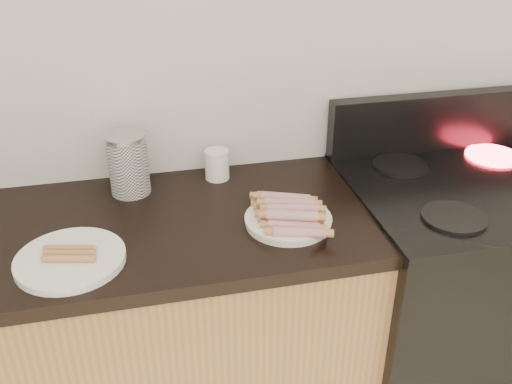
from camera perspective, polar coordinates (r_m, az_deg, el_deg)
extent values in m
cube|color=silver|center=(1.77, -5.06, 14.15)|extent=(4.00, 0.04, 2.60)
cube|color=#966944|center=(1.97, -23.89, -16.23)|extent=(2.20, 0.59, 0.86)
cube|color=black|center=(2.14, 18.88, -10.27)|extent=(0.76, 0.65, 0.90)
cube|color=black|center=(1.90, 21.02, 0.55)|extent=(0.76, 0.65, 0.01)
cube|color=black|center=(2.08, 17.45, 6.72)|extent=(0.76, 0.06, 0.20)
cylinder|color=black|center=(1.69, 19.18, -2.42)|extent=(0.18, 0.18, 0.01)
cylinder|color=black|center=(1.94, 14.26, 2.61)|extent=(0.18, 0.18, 0.01)
cylinder|color=#FF1E2D|center=(2.11, 22.57, 3.39)|extent=(0.18, 0.18, 0.01)
cylinder|color=white|center=(1.59, 3.23, -2.94)|extent=(0.30, 0.30, 0.02)
cylinder|color=white|center=(1.51, -18.07, -6.44)|extent=(0.35, 0.35, 0.02)
cylinder|color=maroon|center=(1.50, 4.24, -4.06)|extent=(0.14, 0.07, 0.03)
cylinder|color=maroon|center=(1.53, 3.90, -3.43)|extent=(0.14, 0.07, 0.03)
cylinder|color=maroon|center=(1.55, 3.57, -2.82)|extent=(0.14, 0.07, 0.03)
cylinder|color=maroon|center=(1.58, 3.25, -2.23)|extent=(0.14, 0.07, 0.03)
cylinder|color=maroon|center=(1.61, 2.95, -1.66)|extent=(0.14, 0.07, 0.03)
cylinder|color=maroon|center=(1.63, 2.65, -1.11)|extent=(0.14, 0.07, 0.03)
cylinder|color=maroon|center=(1.66, 2.37, -0.58)|extent=(0.14, 0.07, 0.03)
cylinder|color=maroon|center=(1.53, 3.76, -2.32)|extent=(0.14, 0.07, 0.03)
cylinder|color=maroon|center=(1.55, 3.44, -1.73)|extent=(0.14, 0.07, 0.03)
cylinder|color=maroon|center=(1.58, 3.12, -1.16)|extent=(0.14, 0.07, 0.03)
cylinder|color=maroon|center=(1.61, 2.82, -0.61)|extent=(0.14, 0.07, 0.03)
cylinder|color=#DD7042|center=(1.48, -18.23, -6.33)|extent=(0.12, 0.04, 0.02)
cylinder|color=#DD7042|center=(1.50, -18.18, -5.84)|extent=(0.12, 0.04, 0.02)
cylinder|color=#DD7042|center=(1.52, -18.13, -5.37)|extent=(0.12, 0.04, 0.02)
cylinder|color=white|center=(1.76, -12.63, 2.57)|extent=(0.12, 0.12, 0.18)
cylinder|color=silver|center=(1.72, -12.97, 5.42)|extent=(0.12, 0.12, 0.01)
cylinder|color=white|center=(1.82, -3.92, 2.77)|extent=(0.08, 0.08, 0.10)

